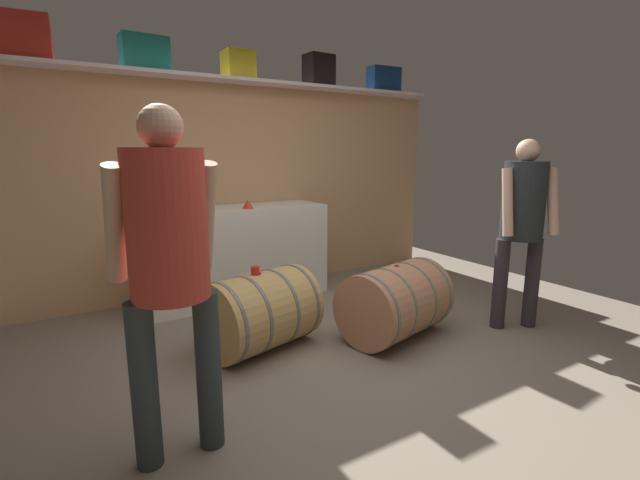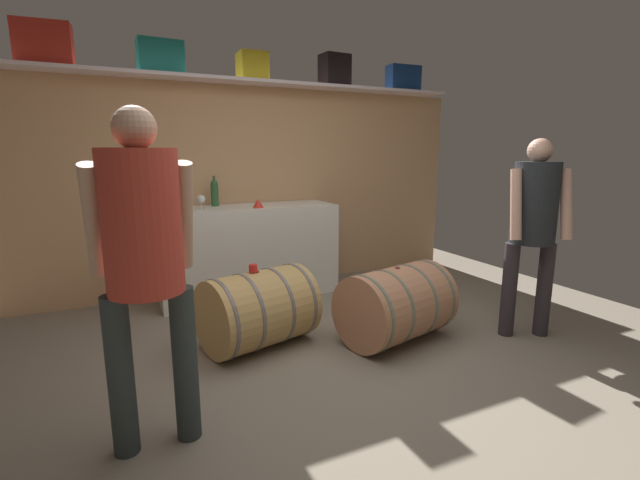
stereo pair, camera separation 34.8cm
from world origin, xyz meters
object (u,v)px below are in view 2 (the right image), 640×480
at_px(wine_glass, 201,200).
at_px(tasting_cup, 253,268).
at_px(toolcase_red, 44,44).
at_px(wine_bottle_green, 215,192).
at_px(toolcase_navy, 403,79).
at_px(toolcase_yellow, 252,67).
at_px(work_cabinet, 249,251).
at_px(wine_barrel_near, 258,309).
at_px(visitor_tasting, 144,248).
at_px(winemaker_pouring, 534,218).
at_px(wine_barrel_far, 396,304).
at_px(toolcase_teal, 161,57).
at_px(red_funnel, 258,203).
at_px(toolcase_black, 335,71).

height_order(wine_glass, tasting_cup, wine_glass).
bearing_deg(toolcase_red, wine_bottle_green, 1.84).
bearing_deg(wine_glass, toolcase_navy, 6.87).
height_order(toolcase_yellow, work_cabinet, toolcase_yellow).
bearing_deg(tasting_cup, wine_glass, 97.70).
distance_m(toolcase_red, tasting_cup, 2.65).
distance_m(wine_bottle_green, tasting_cup, 1.47).
relative_size(wine_barrel_near, visitor_tasting, 0.55).
xyz_separation_m(wine_barrel_near, winemaker_pouring, (2.06, -0.74, 0.68)).
height_order(wine_barrel_far, visitor_tasting, visitor_tasting).
bearing_deg(wine_barrel_far, wine_bottle_green, 106.76).
bearing_deg(work_cabinet, toolcase_red, 172.87).
relative_size(toolcase_yellow, wine_barrel_far, 0.29).
relative_size(toolcase_teal, toolcase_yellow, 1.42).
bearing_deg(wine_bottle_green, red_funnel, -41.64).
bearing_deg(red_funnel, work_cabinet, 109.82).
bearing_deg(wine_glass, toolcase_yellow, 25.41).
xyz_separation_m(toolcase_teal, wine_glass, (0.25, -0.30, -1.32)).
xyz_separation_m(toolcase_navy, wine_barrel_far, (-1.29, -1.82, -2.06)).
height_order(toolcase_teal, wine_bottle_green, toolcase_teal).
relative_size(toolcase_teal, wine_glass, 2.87).
bearing_deg(tasting_cup, toolcase_teal, 105.65).
distance_m(wine_bottle_green, visitor_tasting, 2.45).
bearing_deg(visitor_tasting, tasting_cup, 49.60).
xyz_separation_m(red_funnel, tasting_cup, (-0.38, -1.07, -0.37)).
relative_size(toolcase_teal, winemaker_pouring, 0.25).
xyz_separation_m(red_funnel, wine_barrel_far, (0.68, -1.44, -0.70)).
relative_size(toolcase_yellow, winemaker_pouring, 0.18).
height_order(toolcase_black, red_funnel, toolcase_black).
xyz_separation_m(toolcase_teal, wine_barrel_near, (0.44, -1.45, -2.07)).
bearing_deg(winemaker_pouring, toolcase_red, -7.80).
bearing_deg(work_cabinet, toolcase_teal, 164.07).
xyz_separation_m(toolcase_yellow, tasting_cup, (-0.48, -1.45, -1.72)).
bearing_deg(winemaker_pouring, toolcase_black, -48.36).
bearing_deg(toolcase_navy, wine_barrel_far, -121.79).
bearing_deg(tasting_cup, toolcase_navy, 31.76).
bearing_deg(work_cabinet, visitor_tasting, -117.42).
bearing_deg(toolcase_yellow, wine_bottle_green, -171.74).
xyz_separation_m(toolcase_black, toolcase_navy, (0.92, 0.00, -0.02)).
bearing_deg(visitor_tasting, winemaker_pouring, 4.26).
height_order(toolcase_black, wine_bottle_green, toolcase_black).
bearing_deg(toolcase_teal, red_funnel, -29.07).
height_order(wine_barrel_near, tasting_cup, tasting_cup).
xyz_separation_m(work_cabinet, tasting_cup, (-0.32, -1.25, 0.15)).
relative_size(wine_barrel_far, visitor_tasting, 0.57).
xyz_separation_m(toolcase_teal, toolcase_yellow, (0.89, 0.00, -0.01)).
xyz_separation_m(toolcase_red, tasting_cup, (1.34, -1.45, -1.76)).
relative_size(red_funnel, tasting_cup, 1.68).
xyz_separation_m(toolcase_black, visitor_tasting, (-2.22, -2.37, -1.34)).
bearing_deg(toolcase_black, toolcase_yellow, 175.80).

